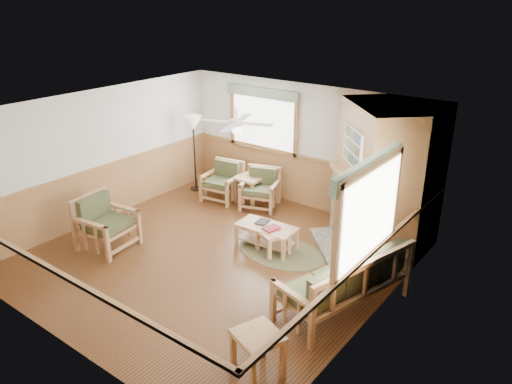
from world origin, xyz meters
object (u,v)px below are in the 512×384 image
Objects in this scene: armchair_back_left at (222,182)px; end_table_chairs at (250,190)px; floor_lamp_right at (364,248)px; coffee_table at (266,237)px; armchair_back_right at (260,189)px; sofa at (344,280)px; footstool at (273,242)px; end_table_sofa at (258,354)px; armchair_left at (107,223)px; floor_lamp_left at (194,153)px.

armchair_back_left reaches higher than end_table_chairs.
end_table_chairs is at bearing 154.57° from floor_lamp_right.
armchair_back_left reaches higher than coffee_table.
coffee_table is (1.21, -1.43, -0.20)m from armchair_back_right.
sofa reaches higher than footstool.
end_table_sofa is (3.41, -4.24, -0.00)m from end_table_chairs.
footstool is at bearing -41.86° from end_table_chairs.
sofa is at bearing -25.88° from coffee_table.
armchair_back_left reaches higher than end_table_sofa.
footstool is (1.42, -1.51, -0.21)m from armchair_back_right.
armchair_left is at bearing -102.00° from armchair_back_left.
end_table_chairs is 1.24× the size of footstool.
sofa is 2.51× the size of armchair_back_right.
coffee_table is 1.81× the size of end_table_sofa.
sofa is 3.97m from armchair_back_right.
end_table_chairs is 1.64m from floor_lamp_left.
armchair_back_right is 0.47× the size of floor_lamp_left.
coffee_table reaches higher than footstool.
floor_lamp_left reaches higher than coffee_table.
floor_lamp_left is 1.23× the size of floor_lamp_right.
coffee_table is at bearing -60.19° from armchair_left.
coffee_table is 2.11m from floor_lamp_right.
floor_lamp_right reaches higher than armchair_back_right.
end_table_sofa is at bearing -93.73° from floor_lamp_right.
sofa is 3.48× the size of end_table_sofa.
floor_lamp_left is (-0.90, 0.07, 0.48)m from armchair_back_left.
armchair_back_left is 0.97m from armchair_back_right.
end_table_chairs is 0.34× the size of floor_lamp_left.
floor_lamp_right is at bearing 86.27° from end_table_sofa.
end_table_chairs is at bearing 128.83° from end_table_sofa.
floor_lamp_left is (-1.52, -0.16, 0.60)m from end_table_chairs.
sofa is 2.23m from coffee_table.
armchair_left is at bearing 167.05° from end_table_sofa.
armchair_back_right is at bearing 153.18° from floor_lamp_right.
armchair_back_left is 3.03m from armchair_left.
armchair_back_right is 1.71× the size of footstool.
coffee_table is 2.15m from end_table_chairs.
armchair_left reaches higher than footstool.
coffee_table is 2.23× the size of footstool.
footstool is at bearing -63.84° from armchair_left.
end_table_sofa is 1.23× the size of footstool.
armchair_left is (-1.15, -3.20, 0.07)m from armchair_back_right.
armchair_back_right reaches higher than footstool.
footstool is at bearing -97.52° from sofa.
end_table_chairs is (0.62, 0.24, -0.12)m from armchair_back_left.
footstool is (1.76, -1.57, -0.09)m from end_table_chairs.
end_table_chairs is (0.82, 3.26, -0.19)m from armchair_left.
armchair_back_left is 2.73m from footstool.
end_table_chairs is at bearing 132.67° from coffee_table.
armchair_back_left is 0.58× the size of floor_lamp_right.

